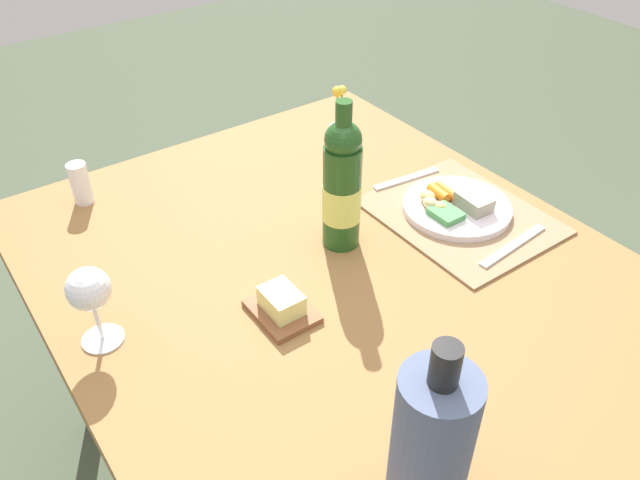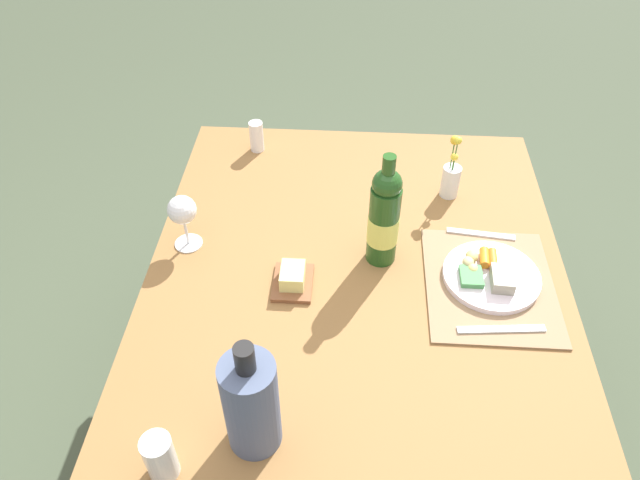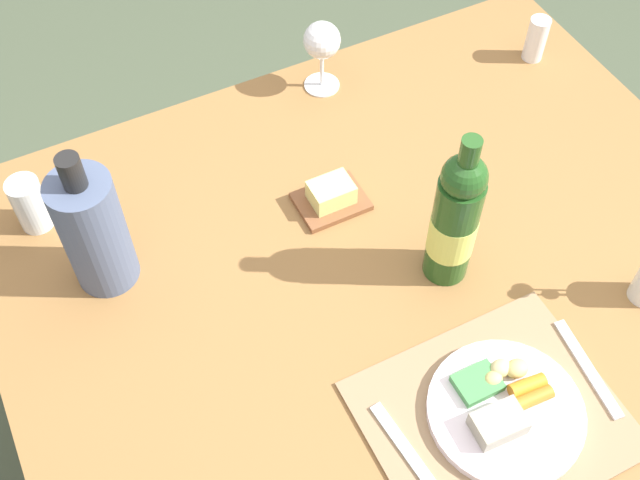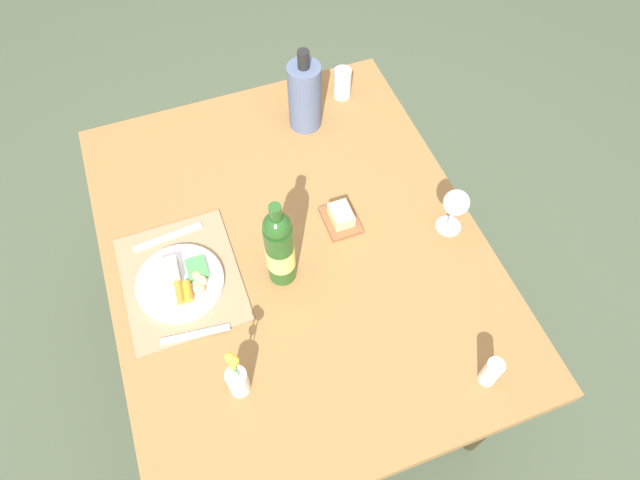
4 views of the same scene
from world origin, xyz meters
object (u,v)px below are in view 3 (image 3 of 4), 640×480
wine_bottle (455,220)px  wine_glass (322,43)px  dinner_plate (505,408)px  water_tumbler (31,206)px  dining_table (383,282)px  butter_dish (331,196)px  salt_shaker (536,39)px  fork (413,460)px  knife (588,368)px  cooler_bottle (93,230)px

wine_bottle → wine_glass: bearing=88.0°
dinner_plate → water_tumbler: size_ratio=2.23×
dining_table → butter_dish: butter_dish is taller
dining_table → water_tumbler: water_tumbler is taller
salt_shaker → fork: bearing=-136.1°
dinner_plate → salt_shaker: (0.54, 0.67, 0.03)m
butter_dish → salt_shaker: bearing=16.3°
dinner_plate → dining_table: bearing=93.1°
butter_dish → salt_shaker: salt_shaker is taller
fork → butter_dish: butter_dish is taller
dining_table → knife: size_ratio=7.34×
dining_table → wine_glass: size_ratio=8.48×
fork → dinner_plate: bearing=-3.6°
dining_table → wine_bottle: size_ratio=4.15×
dining_table → knife: (0.18, -0.34, 0.08)m
cooler_bottle → wine_glass: 0.62m
cooler_bottle → dining_table: bearing=-23.5°
butter_dish → wine_bottle: size_ratio=0.40×
butter_dish → salt_shaker: 0.61m
dining_table → butter_dish: 0.19m
fork → cooler_bottle: size_ratio=0.70×
knife → dining_table: bearing=125.0°
dining_table → wine_bottle: wine_bottle is taller
dinner_plate → salt_shaker: bearing=51.3°
wine_glass → cooler_bottle: bearing=-154.7°
knife → salt_shaker: 0.77m
wine_glass → salt_shaker: wine_glass is taller
fork → knife: bearing=-4.2°
dinner_plate → knife: (0.17, 0.00, -0.01)m
dining_table → knife: bearing=-61.5°
water_tumbler → knife: bearing=-44.3°
fork → salt_shaker: (0.71, 0.68, 0.04)m
knife → wine_glass: 0.81m
salt_shaker → butter_dish: bearing=-163.7°
butter_dish → water_tumbler: bearing=158.2°
fork → cooler_bottle: cooler_bottle is taller
knife → water_tumbler: size_ratio=1.68×
fork → butter_dish: (0.12, 0.51, 0.01)m
butter_dish → wine_bottle: wine_bottle is taller
wine_glass → wine_bottle: wine_bottle is taller
fork → salt_shaker: salt_shaker is taller
dining_table → wine_bottle: 0.24m
dining_table → wine_bottle: bearing=-36.4°
dinner_plate → fork: (-0.17, -0.00, -0.01)m
cooler_bottle → dinner_plate: bearing=-48.7°
fork → wine_bottle: (0.23, 0.28, 0.13)m
wine_glass → wine_bottle: (-0.02, -0.52, 0.03)m
water_tumbler → butter_dish: water_tumbler is taller
cooler_bottle → salt_shaker: 1.02m
butter_dish → cooler_bottle: bearing=175.2°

